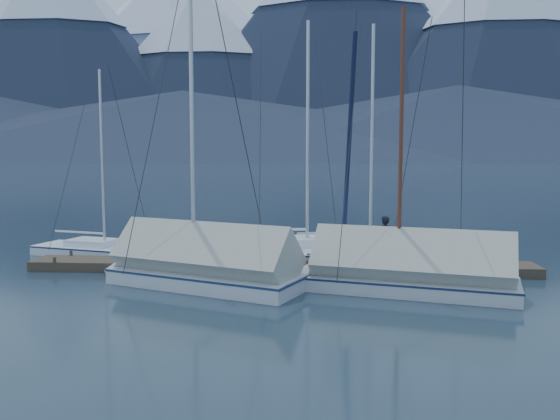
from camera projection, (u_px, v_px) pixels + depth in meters
The scene contains 10 objects.
ground at pixel (276, 284), 19.22m from camera, with size 1000.00×1000.00×0.00m, color #152531.
mountain_range at pixel (327, 65), 380.51m from camera, with size 877.00×584.00×150.50m.
dock at pixel (280, 268), 21.20m from camera, with size 18.00×1.50×0.54m.
mooring_posts at pixel (266, 261), 21.21m from camera, with size 15.12×1.52×0.35m.
sailboat_open_left at pixel (114, 253), 24.02m from camera, with size 6.48×3.34×8.25m.
sailboat_open_mid at pixel (321, 253), 23.79m from camera, with size 7.89×3.32×10.23m.
sailboat_open_right at pixel (383, 255), 23.40m from camera, with size 7.84×4.07×9.98m.
sailboat_covered_near at pixel (393, 275), 18.26m from camera, with size 7.62×3.98×9.48m.
sailboat_covered_far at pixel (190, 269), 19.03m from camera, with size 7.69×4.85×10.39m.
person at pixel (386, 239), 21.24m from camera, with size 0.59×0.39×1.63m, color black.
Camera 1 is at (1.50, -18.82, 4.34)m, focal length 38.00 mm.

